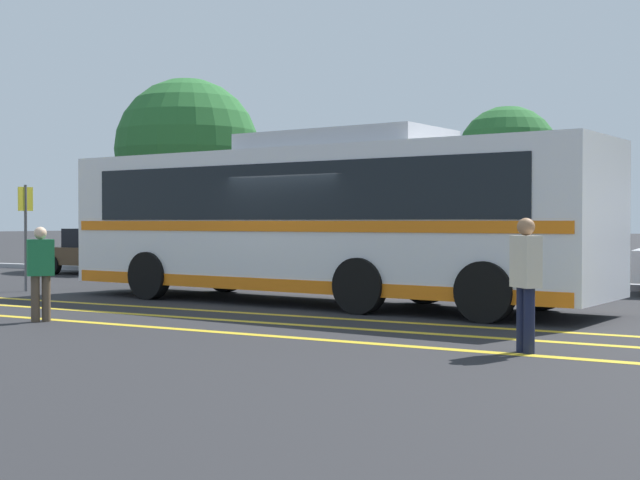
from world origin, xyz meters
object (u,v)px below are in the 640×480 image
at_px(transit_bus, 321,217).
at_px(tree_2, 508,158).
at_px(tree_1, 187,150).
at_px(pedestrian_0, 526,276).
at_px(parked_car_0, 102,252).
at_px(bus_stop_sign, 26,224).
at_px(parked_car_2, 494,258).
at_px(parked_car_1, 266,254).
at_px(pedestrian_1, 41,268).

relative_size(transit_bus, tree_2, 2.30).
bearing_deg(tree_1, pedestrian_0, -41.00).
distance_m(parked_car_0, bus_stop_sign, 6.67).
height_order(parked_car_0, tree_1, tree_1).
distance_m(transit_bus, pedestrian_0, 7.10).
bearing_deg(bus_stop_sign, parked_car_2, -50.80).
relative_size(transit_bus, tree_1, 1.78).
relative_size(parked_car_1, tree_2, 0.90).
bearing_deg(pedestrian_1, bus_stop_sign, 87.55).
relative_size(transit_bus, parked_car_0, 2.78).
distance_m(transit_bus, parked_car_2, 5.95).
xyz_separation_m(transit_bus, tree_1, (-10.85, 9.69, 2.41)).
relative_size(tree_1, tree_2, 1.30).
distance_m(pedestrian_0, pedestrian_1, 7.90).
height_order(parked_car_2, pedestrian_1, pedestrian_1).
distance_m(parked_car_2, bus_stop_sign, 11.22).
bearing_deg(parked_car_0, transit_bus, 65.06).
height_order(bus_stop_sign, tree_2, tree_2).
distance_m(parked_car_1, tree_2, 8.13).
bearing_deg(tree_1, bus_stop_sign, -72.44).
height_order(parked_car_1, tree_2, tree_2).
xyz_separation_m(transit_bus, parked_car_1, (-4.77, 5.40, -1.00)).
height_order(parked_car_1, tree_1, tree_1).
relative_size(parked_car_2, pedestrian_1, 2.57).
bearing_deg(tree_2, bus_stop_sign, -124.09).
distance_m(parked_car_2, pedestrian_0, 10.78).
xyz_separation_m(bus_stop_sign, tree_1, (-3.26, 10.29, 2.57)).
bearing_deg(pedestrian_1, tree_1, 67.73).
relative_size(pedestrian_0, bus_stop_sign, 0.67).
bearing_deg(pedestrian_0, tree_2, 151.36).
relative_size(pedestrian_0, pedestrian_1, 1.09).
distance_m(parked_car_0, parked_car_1, 5.93).
bearing_deg(tree_1, tree_2, 7.08).
bearing_deg(pedestrian_1, parked_car_1, 50.57).
relative_size(pedestrian_1, tree_2, 0.30).
relative_size(parked_car_2, pedestrian_0, 2.37).
xyz_separation_m(transit_bus, parked_car_0, (-10.70, 5.24, -1.03)).
bearing_deg(bus_stop_sign, tree_2, -28.65).
relative_size(transit_bus, bus_stop_sign, 4.75).
bearing_deg(tree_2, tree_1, -172.92).
bearing_deg(parked_car_0, tree_1, -176.87).
distance_m(parked_car_0, parked_car_2, 12.41).
bearing_deg(transit_bus, parked_car_1, 46.91).
height_order(tree_1, tree_2, tree_1).
height_order(parked_car_2, tree_1, tree_1).
bearing_deg(parked_car_1, tree_2, 142.53).
relative_size(transit_bus, parked_car_1, 2.56).
relative_size(pedestrian_1, bus_stop_sign, 0.62).
height_order(bus_stop_sign, tree_1, tree_1).
relative_size(transit_bus, parked_car_2, 2.98).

